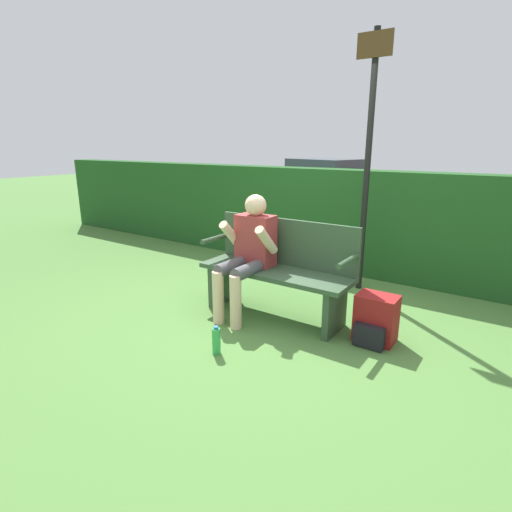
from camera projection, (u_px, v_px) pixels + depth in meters
ground_plane at (274, 316)px, 4.07m from camera, size 40.00×40.00×0.00m
hedge_back at (349, 221)px, 5.37m from camera, size 12.00×0.38×1.37m
park_bench at (278, 269)px, 3.99m from camera, size 1.56×0.47×0.97m
person_seated at (249, 249)px, 3.96m from camera, size 0.52×0.65×1.21m
backpack at (375, 320)px, 3.50m from camera, size 0.35×0.33×0.43m
water_bottle at (216, 341)px, 3.31m from camera, size 0.07×0.07×0.25m
signpost at (368, 152)px, 4.42m from camera, size 0.38×0.09×2.85m
parked_car at (323, 178)px, 13.46m from camera, size 4.88×2.91×1.20m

